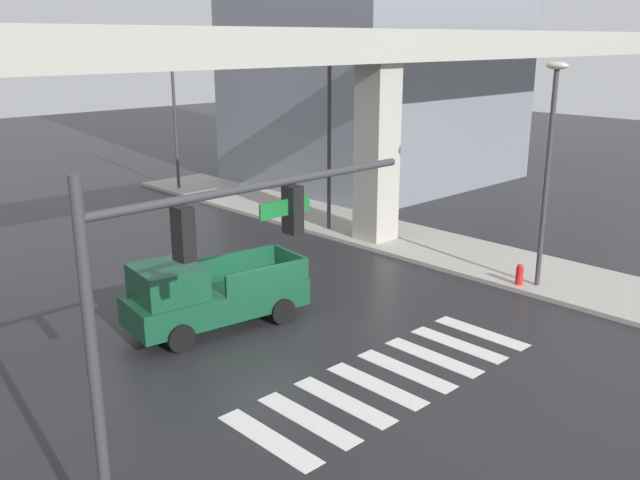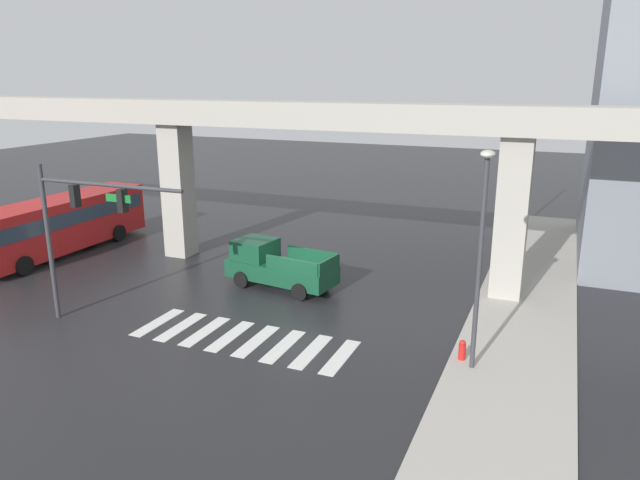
% 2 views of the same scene
% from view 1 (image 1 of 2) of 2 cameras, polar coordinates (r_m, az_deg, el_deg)
% --- Properties ---
extents(ground_plane, '(120.00, 120.00, 0.00)m').
position_cam_1_polar(ground_plane, '(20.14, -4.21, -6.88)').
color(ground_plane, '#232326').
extents(crosswalk_stripes, '(8.25, 2.80, 0.01)m').
position_cam_1_polar(crosswalk_stripes, '(17.17, 5.87, -11.21)').
color(crosswalk_stripes, silver).
rests_on(crosswalk_stripes, ground).
extents(elevated_overpass, '(59.39, 2.15, 8.24)m').
position_cam_1_polar(elevated_overpass, '(21.36, -10.79, 13.79)').
color(elevated_overpass, '#ADA89E').
rests_on(elevated_overpass, ground).
extents(sidewalk_east, '(4.00, 36.00, 0.15)m').
position_cam_1_polar(sidewalk_east, '(27.82, 8.07, -0.24)').
color(sidewalk_east, '#ADA89E').
rests_on(sidewalk_east, ground).
extents(pickup_truck, '(5.31, 2.60, 2.08)m').
position_cam_1_polar(pickup_truck, '(19.68, -9.25, -4.53)').
color(pickup_truck, '#14472D').
rests_on(pickup_truck, ground).
extents(traffic_signal_mast, '(6.49, 0.32, 6.20)m').
position_cam_1_polar(traffic_signal_mast, '(10.86, -10.45, -2.89)').
color(traffic_signal_mast, '#38383D').
rests_on(traffic_signal_mast, ground).
extents(street_lamp_near_corner, '(0.44, 0.70, 7.24)m').
position_cam_1_polar(street_lamp_near_corner, '(22.74, 18.35, 6.99)').
color(street_lamp_near_corner, '#38383D').
rests_on(street_lamp_near_corner, ground).
extents(street_lamp_mid_block, '(0.44, 0.70, 7.24)m').
position_cam_1_polar(street_lamp_mid_block, '(28.55, 0.76, 9.53)').
color(street_lamp_mid_block, '#38383D').
rests_on(street_lamp_mid_block, ground).
extents(street_lamp_far_north, '(0.44, 0.70, 7.24)m').
position_cam_1_polar(street_lamp_far_north, '(37.60, -11.91, 10.82)').
color(street_lamp_far_north, '#38383D').
rests_on(street_lamp_far_north, ground).
extents(fire_hydrant, '(0.24, 0.24, 0.85)m').
position_cam_1_polar(fire_hydrant, '(23.57, 16.08, -2.88)').
color(fire_hydrant, red).
rests_on(fire_hydrant, ground).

